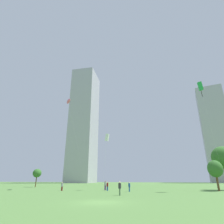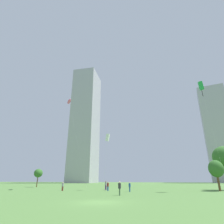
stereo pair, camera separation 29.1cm
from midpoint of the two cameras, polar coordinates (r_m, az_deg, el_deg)
The scene contains 14 objects.
ground at distance 19.20m, azimuth -3.53°, elevation -26.28°, with size 280.00×280.00×0.00m, color #4C7538.
person_standing_1 at distance 39.03m, azimuth -14.89°, elevation -21.30°, with size 0.35×0.35×1.58m.
person_standing_2 at distance 38.05m, azimuth -1.06°, elevation -21.95°, with size 0.35×0.35×1.60m.
person_standing_3 at distance 40.63m, azimuth -1.73°, elevation -21.71°, with size 0.39×0.39×1.76m.
person_standing_4 at distance 35.09m, azimuth 5.77°, elevation -21.99°, with size 0.36×0.36×1.60m.
person_standing_5 at distance 27.00m, azimuth 2.71°, elevation -22.38°, with size 0.39×0.39×1.78m.
kite_flying_0 at distance 47.91m, azimuth -13.05°, elevation 3.18°, with size 4.67×8.80×21.30m.
kite_flying_1 at distance 40.68m, azimuth -1.19°, elevation -7.95°, with size 3.40×7.81×11.60m.
kite_flying_2 at distance 42.64m, azimuth 26.16°, elevation 7.28°, with size 2.93×5.00×21.30m.
park_tree_0 at distance 59.64m, azimuth -21.85°, elevation -17.29°, with size 2.38×2.38×4.95m.
park_tree_1 at distance 41.71m, azimuth 29.86°, elevation -15.12°, with size 2.74×2.74×5.56m.
park_tree_2 at distance 46.65m, azimuth 31.68°, elevation -11.98°, with size 4.52×4.52×8.79m.
distant_highrise_0 at distance 134.75m, azimuth -8.22°, elevation -3.63°, with size 16.03×20.85×80.43m, color #A8A8AD.
distant_highrise_1 at distance 150.91m, azimuth 30.13°, elevation -5.48°, with size 17.46×16.21×67.21m, color #A8A8AD.
Camera 2 is at (5.68, -18.24, 2.01)m, focal length 29.34 mm.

